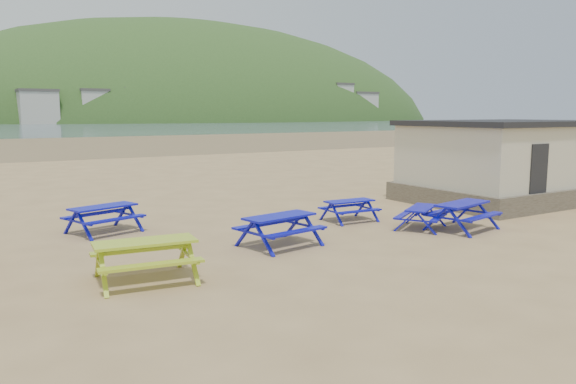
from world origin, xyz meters
TOP-DOWN VIEW (x-y plane):
  - ground at (0.00, 0.00)m, footprint 400.00×400.00m
  - wet_sand at (0.00, 55.00)m, footprint 400.00×400.00m
  - picnic_table_blue_a at (-4.46, 3.17)m, footprint 2.24×2.00m
  - picnic_table_blue_c at (2.68, 0.82)m, footprint 1.66×1.36m
  - picnic_table_blue_d at (-0.99, -0.93)m, footprint 2.18×1.87m
  - picnic_table_blue_e at (4.67, -2.02)m, footprint 2.22×1.93m
  - picnic_table_blue_f at (3.74, -1.27)m, footprint 2.00×1.90m
  - picnic_table_yellow at (-4.91, -2.12)m, footprint 2.22×1.87m
  - amenity_block at (10.50, 1.00)m, footprint 7.40×5.40m
  - headland_town at (90.00, 229.68)m, footprint 264.00×144.00m

SIDE VIEW (x-z plane):
  - headland_town at x=90.00m, z-range -63.91..44.09m
  - ground at x=0.00m, z-range 0.00..0.00m
  - wet_sand at x=0.00m, z-range 0.00..0.00m
  - picnic_table_blue_f at x=3.74m, z-range 0.00..0.66m
  - picnic_table_blue_c at x=2.68m, z-range 0.00..0.67m
  - picnic_table_blue_a at x=-4.46m, z-range 0.00..0.79m
  - picnic_table_blue_e at x=4.67m, z-range 0.00..0.82m
  - picnic_table_blue_d at x=-0.99m, z-range 0.00..0.82m
  - picnic_table_yellow at x=-4.91m, z-range 0.00..0.86m
  - amenity_block at x=10.50m, z-range -0.01..3.14m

